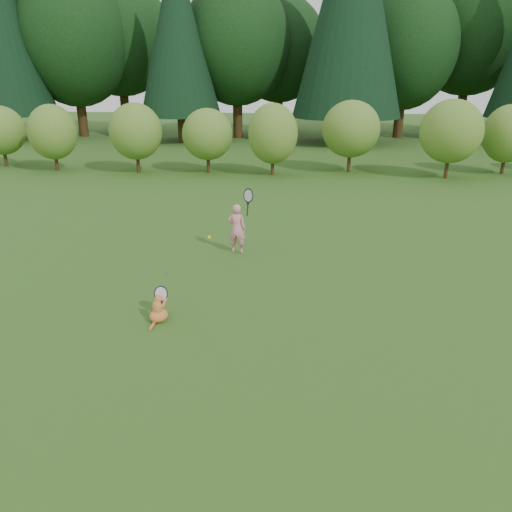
# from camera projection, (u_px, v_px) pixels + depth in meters

# --- Properties ---
(ground) EXTENTS (100.00, 100.00, 0.00)m
(ground) POSITION_uv_depth(u_px,v_px,m) (239.00, 312.00, 8.15)
(ground) COLOR #1C4D15
(ground) RESTS_ON ground
(shrub_row) EXTENTS (28.00, 3.00, 2.80)m
(shrub_row) POSITION_uv_depth(u_px,v_px,m) (281.00, 137.00, 19.87)
(shrub_row) COLOR #4B7D27
(shrub_row) RESTS_ON ground
(woodland_backdrop) EXTENTS (48.00, 10.00, 15.00)m
(woodland_backdrop) POSITION_uv_depth(u_px,v_px,m) (293.00, 3.00, 27.19)
(woodland_backdrop) COLOR black
(woodland_backdrop) RESTS_ON ground
(child) EXTENTS (0.62, 0.39, 1.62)m
(child) POSITION_uv_depth(u_px,v_px,m) (237.00, 227.00, 10.78)
(child) COLOR pink
(child) RESTS_ON ground
(cat) EXTENTS (0.46, 0.68, 0.60)m
(cat) POSITION_uv_depth(u_px,v_px,m) (158.00, 307.00, 7.79)
(cat) COLOR orange
(cat) RESTS_ON ground
(tennis_ball) EXTENTS (0.06, 0.06, 0.06)m
(tennis_ball) POSITION_uv_depth(u_px,v_px,m) (209.00, 237.00, 8.53)
(tennis_ball) COLOR #9DC417
(tennis_ball) RESTS_ON ground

